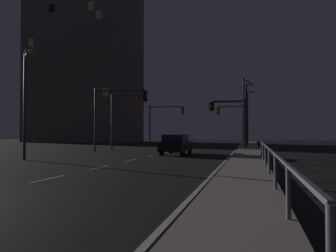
{
  "coord_description": "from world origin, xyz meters",
  "views": [
    {
      "loc": [
        7.15,
        -4.83,
        1.67
      ],
      "look_at": [
        -1.92,
        28.83,
        2.48
      ],
      "focal_mm": 33.25,
      "sensor_mm": 36.0,
      "label": 1
    }
  ],
  "objects": [
    {
      "name": "street_lamp_across_street",
      "position": [
        6.81,
        33.5,
        4.14
      ],
      "size": [
        0.97,
        2.21,
        6.51
      ],
      "color": "#2D3033",
      "rests_on": "sidewalk_right"
    },
    {
      "name": "barrier_fence",
      "position": [
        7.78,
        7.33,
        0.88
      ],
      "size": [
        0.09,
        18.74,
        0.98
      ],
      "color": "#59595E",
      "rests_on": "sidewalk_right"
    },
    {
      "name": "traffic_light_near_right",
      "position": [
        -3.98,
        34.87,
        3.87
      ],
      "size": [
        4.83,
        0.35,
        5.43
      ],
      "color": "#2D3033",
      "rests_on": "ground"
    },
    {
      "name": "street_lamp_far_end",
      "position": [
        -6.41,
        11.45,
        4.08
      ],
      "size": [
        1.62,
        1.47,
        6.71
      ],
      "color": "#38383D",
      "rests_on": "ground"
    },
    {
      "name": "sidewalk_right",
      "position": [
        6.9,
        17.5,
        0.07
      ],
      "size": [
        2.07,
        77.0,
        0.14
      ],
      "primitive_type": "cube",
      "color": "#9E937F",
      "rests_on": "ground"
    },
    {
      "name": "street_lamp_mid_block",
      "position": [
        6.54,
        26.74,
        4.38
      ],
      "size": [
        0.93,
        2.2,
        6.97
      ],
      "color": "#4C4C51",
      "rests_on": "sidewalk_right"
    },
    {
      "name": "street_lamp_corner",
      "position": [
        6.66,
        36.3,
        4.81
      ],
      "size": [
        1.17,
        1.59,
        7.85
      ],
      "color": "#38383D",
      "rests_on": "sidewalk_right"
    },
    {
      "name": "traffic_light_far_left",
      "position": [
        4.81,
        29.05,
        3.78
      ],
      "size": [
        3.97,
        0.41,
        5.16
      ],
      "color": "#4C4C51",
      "rests_on": "sidewalk_right"
    },
    {
      "name": "building_distant",
      "position": [
        -24.17,
        49.38,
        15.67
      ],
      "size": [
        19.66,
        12.59,
        31.34
      ],
      "color": "#6B6056",
      "rests_on": "ground"
    },
    {
      "name": "traffic_light_mid_left",
      "position": [
        -4.77,
        22.9,
        3.78
      ],
      "size": [
        3.15,
        0.67,
        5.43
      ],
      "color": "#2D3033",
      "rests_on": "ground"
    },
    {
      "name": "lane_edge_line",
      "position": [
        5.61,
        22.5,
        0.01
      ],
      "size": [
        0.14,
        53.0,
        0.01
      ],
      "color": "silver",
      "rests_on": "ground"
    },
    {
      "name": "traffic_light_near_left",
      "position": [
        4.79,
        28.89,
        3.81
      ],
      "size": [
        3.47,
        0.51,
        5.23
      ],
      "color": "#4C4C51",
      "rests_on": "sidewalk_right"
    },
    {
      "name": "car",
      "position": [
        1.43,
        18.89,
        0.82
      ],
      "size": [
        1.83,
        4.4,
        1.57
      ],
      "color": "black",
      "rests_on": "ground"
    },
    {
      "name": "ground_plane",
      "position": [
        0.0,
        17.5,
        0.0
      ],
      "size": [
        112.0,
        112.0,
        0.0
      ],
      "primitive_type": "plane",
      "color": "black",
      "rests_on": "ground"
    },
    {
      "name": "traffic_light_mid_right",
      "position": [
        -4.33,
        20.53,
        4.06
      ],
      "size": [
        4.91,
        0.68,
        5.7
      ],
      "color": "#38383D",
      "rests_on": "ground"
    },
    {
      "name": "traffic_light_far_right",
      "position": [
        4.75,
        34.33,
        3.7
      ],
      "size": [
        3.35,
        0.35,
        5.09
      ],
      "color": "#4C4C51",
      "rests_on": "sidewalk_right"
    },
    {
      "name": "lane_markings_center",
      "position": [
        0.0,
        21.0,
        0.01
      ],
      "size": [
        0.14,
        50.0,
        0.01
      ],
      "color": "silver",
      "rests_on": "ground"
    }
  ]
}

